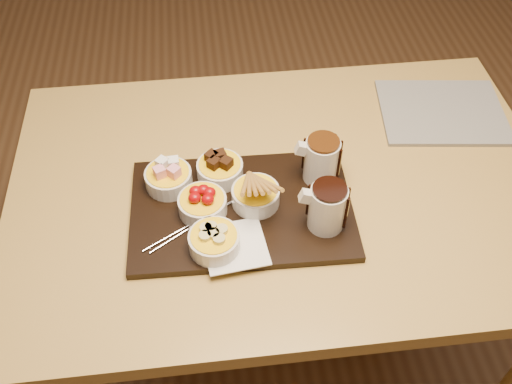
{
  "coord_description": "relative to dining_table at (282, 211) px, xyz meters",
  "views": [
    {
      "loc": [
        -0.16,
        -0.84,
        1.67
      ],
      "look_at": [
        -0.07,
        -0.07,
        0.81
      ],
      "focal_mm": 40.0,
      "sensor_mm": 36.0,
      "label": 1
    }
  ],
  "objects": [
    {
      "name": "napkin",
      "position": [
        -0.12,
        -0.17,
        0.12
      ],
      "size": [
        0.13,
        0.13,
        0.0
      ],
      "primitive_type": "cube",
      "rotation": [
        0.0,
        0.0,
        0.11
      ],
      "color": "white",
      "rests_on": "serving_board"
    },
    {
      "name": "bowl_marshmallows",
      "position": [
        -0.25,
        0.0,
        0.14
      ],
      "size": [
        0.1,
        0.1,
        0.04
      ],
      "primitive_type": "cylinder",
      "color": "beige",
      "rests_on": "serving_board"
    },
    {
      "name": "bowl_bananas",
      "position": [
        -0.16,
        -0.17,
        0.14
      ],
      "size": [
        0.1,
        0.1,
        0.04
      ],
      "primitive_type": "cylinder",
      "color": "beige",
      "rests_on": "serving_board"
    },
    {
      "name": "dining_table",
      "position": [
        0.0,
        0.0,
        0.0
      ],
      "size": [
        1.2,
        0.8,
        0.75
      ],
      "color": "#B28E42",
      "rests_on": "ground"
    },
    {
      "name": "bowl_biscotti",
      "position": [
        -0.07,
        -0.07,
        0.14
      ],
      "size": [
        0.1,
        0.1,
        0.04
      ],
      "primitive_type": "cylinder",
      "color": "beige",
      "rests_on": "serving_board"
    },
    {
      "name": "bowl_strawberries",
      "position": [
        -0.18,
        -0.08,
        0.14
      ],
      "size": [
        0.1,
        0.1,
        0.04
      ],
      "primitive_type": "cylinder",
      "color": "beige",
      "rests_on": "serving_board"
    },
    {
      "name": "pitcher_milk_chocolate",
      "position": [
        0.08,
        -0.01,
        0.17
      ],
      "size": [
        0.08,
        0.08,
        0.1
      ],
      "primitive_type": "cylinder",
      "rotation": [
        0.0,
        0.0,
        -0.03
      ],
      "color": "silver",
      "rests_on": "serving_board"
    },
    {
      "name": "serving_board",
      "position": [
        -0.1,
        -0.07,
        0.11
      ],
      "size": [
        0.47,
        0.31,
        0.02
      ],
      "primitive_type": "cube",
      "rotation": [
        0.0,
        0.0,
        -0.03
      ],
      "color": "black",
      "rests_on": "dining_table"
    },
    {
      "name": "fondue_skewers",
      "position": [
        -0.19,
        -0.1,
        0.12
      ],
      "size": [
        0.16,
        0.24,
        0.01
      ],
      "primitive_type": null,
      "rotation": [
        0.0,
        0.0,
        -1.04
      ],
      "color": "silver",
      "rests_on": "serving_board"
    },
    {
      "name": "newspaper",
      "position": [
        0.42,
        0.18,
        0.1
      ],
      "size": [
        0.33,
        0.27,
        0.01
      ],
      "primitive_type": "cube",
      "rotation": [
        0.0,
        0.0,
        -0.12
      ],
      "color": "beige",
      "rests_on": "dining_table"
    },
    {
      "name": "bowl_cake",
      "position": [
        -0.14,
        0.02,
        0.14
      ],
      "size": [
        0.1,
        0.1,
        0.04
      ],
      "primitive_type": "cylinder",
      "color": "beige",
      "rests_on": "serving_board"
    },
    {
      "name": "ground",
      "position": [
        0.0,
        0.0,
        -0.65
      ],
      "size": [
        5.0,
        5.0,
        0.0
      ],
      "primitive_type": "plane",
      "color": "brown",
      "rests_on": "ground"
    },
    {
      "name": "pitcher_dark_chocolate",
      "position": [
        0.06,
        -0.14,
        0.17
      ],
      "size": [
        0.08,
        0.08,
        0.1
      ],
      "primitive_type": "cylinder",
      "rotation": [
        0.0,
        0.0,
        -0.03
      ],
      "color": "silver",
      "rests_on": "serving_board"
    }
  ]
}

